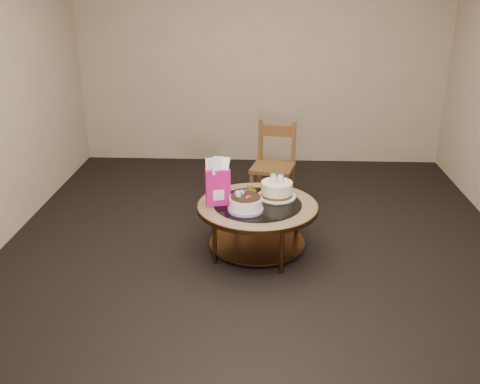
{
  "coord_description": "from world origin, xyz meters",
  "views": [
    {
      "loc": [
        0.04,
        -4.1,
        2.23
      ],
      "look_at": [
        -0.15,
        0.02,
        0.55
      ],
      "focal_mm": 40.0,
      "sensor_mm": 36.0,
      "label": 1
    }
  ],
  "objects_px": {
    "gift_bag": "(218,182)",
    "dining_chair": "(274,165)",
    "coffee_table": "(257,212)",
    "decorated_cake": "(245,204)",
    "cream_cake": "(277,190)"
  },
  "relations": [
    {
      "from": "coffee_table",
      "to": "gift_bag",
      "type": "relative_size",
      "value": 2.57
    },
    {
      "from": "cream_cake",
      "to": "gift_bag",
      "type": "xyz_separation_m",
      "value": [
        -0.49,
        -0.17,
        0.13
      ]
    },
    {
      "from": "coffee_table",
      "to": "gift_bag",
      "type": "xyz_separation_m",
      "value": [
        -0.33,
        -0.01,
        0.28
      ]
    },
    {
      "from": "gift_bag",
      "to": "decorated_cake",
      "type": "bearing_deg",
      "value": -40.18
    },
    {
      "from": "cream_cake",
      "to": "gift_bag",
      "type": "relative_size",
      "value": 0.84
    },
    {
      "from": "decorated_cake",
      "to": "dining_chair",
      "type": "distance_m",
      "value": 1.19
    },
    {
      "from": "decorated_cake",
      "to": "dining_chair",
      "type": "relative_size",
      "value": 0.33
    },
    {
      "from": "decorated_cake",
      "to": "gift_bag",
      "type": "height_order",
      "value": "gift_bag"
    },
    {
      "from": "gift_bag",
      "to": "dining_chair",
      "type": "bearing_deg",
      "value": 54.14
    },
    {
      "from": "coffee_table",
      "to": "cream_cake",
      "type": "height_order",
      "value": "cream_cake"
    },
    {
      "from": "dining_chair",
      "to": "coffee_table",
      "type": "bearing_deg",
      "value": -85.42
    },
    {
      "from": "decorated_cake",
      "to": "gift_bag",
      "type": "xyz_separation_m",
      "value": [
        -0.23,
        0.13,
        0.14
      ]
    },
    {
      "from": "gift_bag",
      "to": "dining_chair",
      "type": "xyz_separation_m",
      "value": [
        0.48,
        1.04,
        -0.21
      ]
    },
    {
      "from": "decorated_cake",
      "to": "cream_cake",
      "type": "relative_size",
      "value": 0.86
    },
    {
      "from": "gift_bag",
      "to": "dining_chair",
      "type": "height_order",
      "value": "dining_chair"
    }
  ]
}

